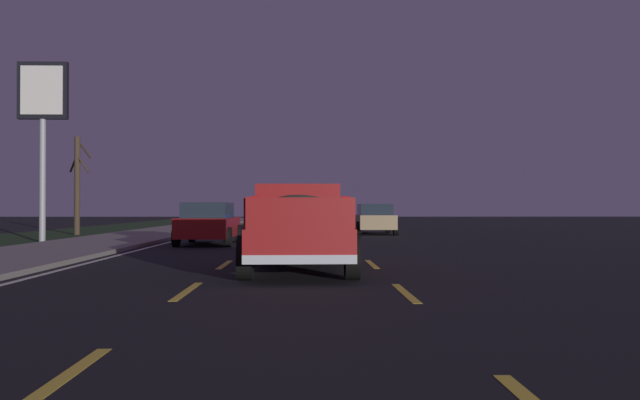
{
  "coord_description": "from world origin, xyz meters",
  "views": [
    {
      "loc": [
        -0.69,
        -0.17,
        1.35
      ],
      "look_at": [
        16.21,
        -0.53,
        1.55
      ],
      "focal_mm": 37.59,
      "sensor_mm": 36.0,
      "label": 1
    }
  ],
  "objects_px": {
    "sedan_tan": "(374,219)",
    "bare_tree_far": "(77,183)",
    "pickup_truck": "(298,225)",
    "gas_price_sign": "(43,107)",
    "sedan_red": "(209,223)",
    "sedan_blue": "(303,217)"
  },
  "relations": [
    {
      "from": "sedan_red",
      "to": "sedan_tan",
      "type": "height_order",
      "value": "same"
    },
    {
      "from": "sedan_red",
      "to": "sedan_blue",
      "type": "bearing_deg",
      "value": -13.69
    },
    {
      "from": "sedan_blue",
      "to": "bare_tree_far",
      "type": "xyz_separation_m",
      "value": [
        -5.13,
        11.16,
        1.8
      ]
    },
    {
      "from": "sedan_tan",
      "to": "bare_tree_far",
      "type": "relative_size",
      "value": 0.91
    },
    {
      "from": "pickup_truck",
      "to": "gas_price_sign",
      "type": "relative_size",
      "value": 0.79
    },
    {
      "from": "sedan_blue",
      "to": "gas_price_sign",
      "type": "distance_m",
      "value": 16.73
    },
    {
      "from": "pickup_truck",
      "to": "bare_tree_far",
      "type": "height_order",
      "value": "bare_tree_far"
    },
    {
      "from": "sedan_tan",
      "to": "sedan_blue",
      "type": "height_order",
      "value": "same"
    },
    {
      "from": "sedan_red",
      "to": "gas_price_sign",
      "type": "relative_size",
      "value": 0.64
    },
    {
      "from": "bare_tree_far",
      "to": "pickup_truck",
      "type": "bearing_deg",
      "value": -149.61
    },
    {
      "from": "sedan_tan",
      "to": "gas_price_sign",
      "type": "xyz_separation_m",
      "value": [
        -8.26,
        13.59,
        4.44
      ]
    },
    {
      "from": "gas_price_sign",
      "to": "pickup_truck",
      "type": "bearing_deg",
      "value": -139.1
    },
    {
      "from": "pickup_truck",
      "to": "sedan_tan",
      "type": "xyz_separation_m",
      "value": [
        19.72,
        -3.67,
        -0.2
      ]
    },
    {
      "from": "sedan_tan",
      "to": "sedan_blue",
      "type": "bearing_deg",
      "value": 39.47
    },
    {
      "from": "sedan_tan",
      "to": "gas_price_sign",
      "type": "distance_m",
      "value": 16.51
    },
    {
      "from": "pickup_truck",
      "to": "gas_price_sign",
      "type": "xyz_separation_m",
      "value": [
        11.46,
        9.93,
        4.24
      ]
    },
    {
      "from": "sedan_blue",
      "to": "sedan_tan",
      "type": "bearing_deg",
      "value": -140.53
    },
    {
      "from": "bare_tree_far",
      "to": "sedan_blue",
      "type": "bearing_deg",
      "value": -65.3
    },
    {
      "from": "sedan_red",
      "to": "gas_price_sign",
      "type": "distance_m",
      "value": 7.98
    },
    {
      "from": "sedan_tan",
      "to": "sedan_red",
      "type": "bearing_deg",
      "value": 143.17
    },
    {
      "from": "pickup_truck",
      "to": "sedan_red",
      "type": "distance_m",
      "value": 10.84
    },
    {
      "from": "sedan_red",
      "to": "sedan_tan",
      "type": "xyz_separation_m",
      "value": [
        9.43,
        -7.06,
        0.0
      ]
    }
  ]
}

